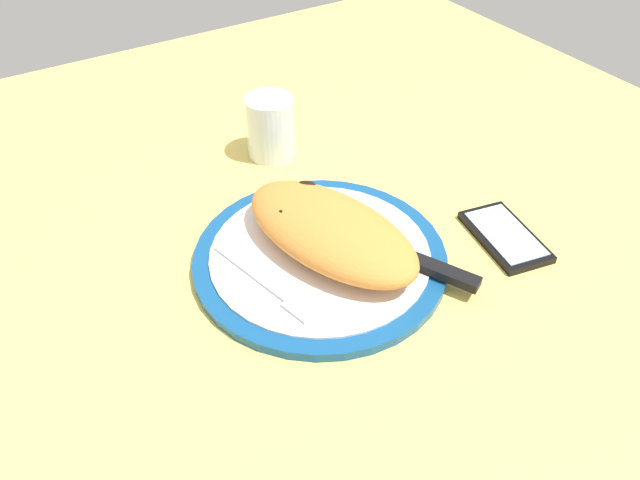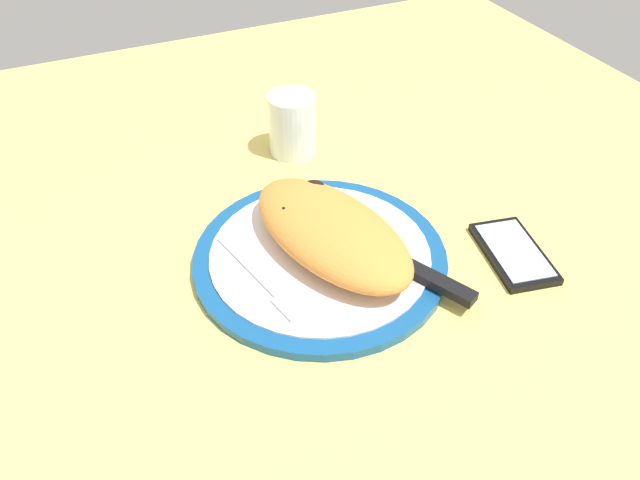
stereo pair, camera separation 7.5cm
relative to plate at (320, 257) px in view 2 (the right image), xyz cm
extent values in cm
cube|color=#EACC60|center=(0.00, 0.00, -2.26)|extent=(150.00, 150.00, 3.00)
cylinder|color=navy|center=(0.00, 0.00, -0.12)|extent=(31.83, 31.83, 1.29)
cylinder|color=white|center=(0.00, 0.00, 0.67)|extent=(27.64, 27.64, 0.30)
ellipsoid|color=orange|center=(0.28, 1.54, 3.64)|extent=(27.79, 18.73, 5.64)
ellipsoid|color=black|center=(-7.74, 2.78, 5.16)|extent=(3.33, 3.34, 0.92)
ellipsoid|color=black|center=(-4.15, -2.62, 5.52)|extent=(1.82, 1.55, 0.57)
cube|color=silver|center=(-1.22, -9.08, 1.02)|extent=(12.88, 3.83, 0.40)
cube|color=silver|center=(7.07, -7.15, 1.02)|extent=(4.39, 3.05, 0.40)
cube|color=silver|center=(0.04, 4.63, 1.02)|extent=(13.55, 7.80, 0.40)
cube|color=black|center=(10.91, 10.02, 1.42)|extent=(9.79, 6.20, 1.20)
cube|color=black|center=(9.31, 22.84, -0.26)|extent=(13.59, 9.19, 1.00)
cube|color=silver|center=(9.31, 22.84, 0.32)|extent=(11.92, 7.89, 0.16)
cylinder|color=silver|center=(-25.03, 6.75, 4.03)|extent=(7.31, 7.31, 9.59)
cylinder|color=silver|center=(-25.03, 6.75, 1.89)|extent=(6.73, 6.73, 4.91)
camera|label=1|loc=(47.74, -29.87, 51.82)|focal=34.18mm
camera|label=2|loc=(51.27, -23.30, 51.82)|focal=34.18mm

